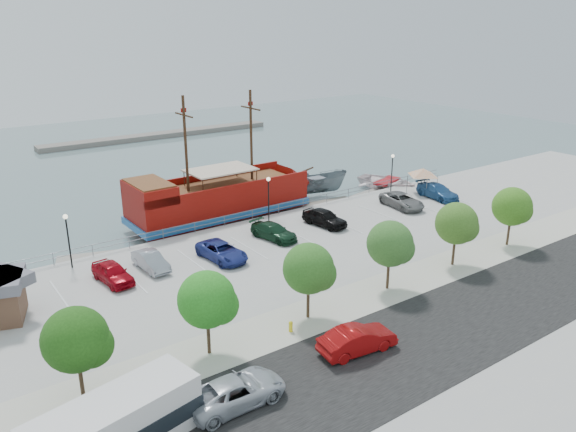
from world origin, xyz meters
TOP-DOWN VIEW (x-y plane):
  - ground at (0.00, 0.00)m, footprint 160.00×160.00m
  - land_slab at (0.00, -21.00)m, footprint 100.00×58.00m
  - street at (0.00, -16.00)m, footprint 100.00×8.00m
  - sidewalk at (0.00, -10.00)m, footprint 100.00×4.00m
  - seawall_railing at (0.00, 7.80)m, footprint 50.00×0.06m
  - far_shore at (10.00, 55.00)m, footprint 40.00×3.00m
  - pirate_ship at (-0.76, 11.86)m, footprint 20.82×6.20m
  - patrol_boat at (10.39, 12.51)m, footprint 7.37×5.33m
  - speedboat at (18.84, 9.88)m, footprint 6.96×8.25m
  - dock_west at (-15.34, 9.20)m, footprint 6.60×3.67m
  - dock_mid at (8.52, 9.20)m, footprint 7.77×2.88m
  - dock_east at (15.75, 9.20)m, footprint 7.05×3.17m
  - canopy_tent at (18.72, 4.51)m, footprint 4.52×4.52m
  - street_van at (-16.01, -14.67)m, footprint 5.18×2.44m
  - street_sedan at (-8.07, -14.69)m, footprint 4.79×2.15m
  - shuttle_bus at (-21.85, -14.50)m, footprint 7.88×4.05m
  - fire_hydrant at (-9.91, -10.80)m, footprint 0.26×0.26m
  - lamp_post_left at (-18.00, 6.50)m, footprint 0.36×0.36m
  - lamp_post_mid at (0.00, 6.50)m, footprint 0.36×0.36m
  - lamp_post_right at (16.00, 6.50)m, footprint 0.36×0.36m
  - tree_a at (-21.85, -10.07)m, footprint 3.30×3.20m
  - tree_b at (-14.85, -10.07)m, footprint 3.30×3.20m
  - tree_c at (-7.85, -10.07)m, footprint 3.30×3.20m
  - tree_d at (-0.85, -10.07)m, footprint 3.30×3.20m
  - tree_e at (6.15, -10.07)m, footprint 3.30×3.20m
  - tree_f at (13.15, -10.07)m, footprint 3.30×3.20m
  - parked_car_a at (-16.28, 2.20)m, footprint 2.21×4.44m
  - parked_car_b at (-13.19, 2.73)m, footprint 1.68×4.14m
  - parked_car_c at (-7.93, 1.22)m, footprint 2.72×5.10m
  - parked_car_d at (-2.14, 2.50)m, footprint 2.75×4.89m
  - parked_car_e at (3.52, 2.58)m, footprint 2.48×4.78m
  - parked_car_g at (13.23, 2.23)m, footprint 2.95×5.37m
  - parked_car_h at (18.58, 2.21)m, footprint 2.67×5.38m

SIDE VIEW (x-z plane):
  - ground at x=0.00m, z-range -1.00..-1.00m
  - dock_west at x=-15.34m, z-range -1.00..-0.64m
  - dock_east at x=15.75m, z-range -1.00..-0.61m
  - dock_mid at x=8.52m, z-range -1.00..-0.57m
  - land_slab at x=0.00m, z-range -1.20..0.00m
  - far_shore at x=10.00m, z-range -1.00..-0.20m
  - speedboat at x=18.84m, z-range -1.00..0.46m
  - street at x=0.00m, z-range -0.01..0.03m
  - sidewalk at x=0.00m, z-range -0.01..0.04m
  - patrol_boat at x=10.39m, z-range -1.00..1.68m
  - fire_hydrant at x=-9.91m, z-range 0.03..0.77m
  - seawall_railing at x=0.00m, z-range 0.03..1.03m
  - parked_car_b at x=-13.19m, z-range 0.00..1.34m
  - parked_car_d at x=-2.14m, z-range 0.00..1.34m
  - parked_car_c at x=-7.93m, z-range 0.00..1.36m
  - parked_car_g at x=13.23m, z-range 0.00..1.43m
  - street_van at x=-16.01m, z-range 0.00..1.43m
  - parked_car_a at x=-16.28m, z-range 0.00..1.45m
  - parked_car_h at x=18.58m, z-range 0.00..1.50m
  - street_sedan at x=-8.07m, z-range 0.00..1.53m
  - parked_car_e at x=3.52m, z-range 0.00..1.55m
  - pirate_ship at x=-0.76m, z-range -5.35..7.73m
  - shuttle_bus at x=-21.85m, z-range -0.04..2.60m
  - canopy_tent at x=18.72m, z-range 1.17..4.33m
  - lamp_post_left at x=-18.00m, z-range 0.80..5.08m
  - lamp_post_mid at x=0.00m, z-range 0.80..5.08m
  - lamp_post_right at x=16.00m, z-range 0.80..5.08m
  - tree_a at x=-21.85m, z-range 0.80..5.80m
  - tree_b at x=-14.85m, z-range 0.80..5.80m
  - tree_c at x=-7.85m, z-range 0.80..5.80m
  - tree_d at x=-0.85m, z-range 0.80..5.80m
  - tree_e at x=6.15m, z-range 0.80..5.80m
  - tree_f at x=13.15m, z-range 0.80..5.80m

